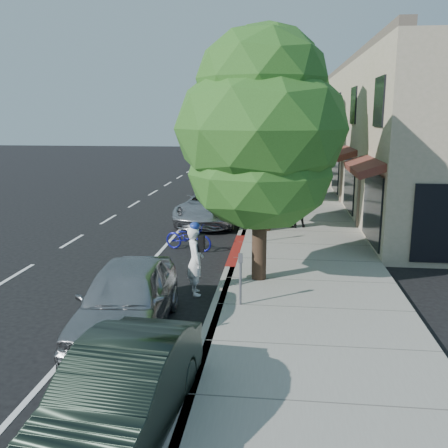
# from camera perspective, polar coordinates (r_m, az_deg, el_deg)

# --- Properties ---
(ground) EXTENTS (120.00, 120.00, 0.00)m
(ground) POSITION_cam_1_polar(r_m,az_deg,el_deg) (15.92, 1.06, -4.36)
(ground) COLOR black
(ground) RESTS_ON ground
(sidewalk) EXTENTS (4.60, 56.00, 0.15)m
(sidewalk) POSITION_cam_1_polar(r_m,az_deg,el_deg) (23.63, 8.47, 1.21)
(sidewalk) COLOR gray
(sidewalk) RESTS_ON ground
(curb) EXTENTS (0.30, 56.00, 0.15)m
(curb) POSITION_cam_1_polar(r_m,az_deg,el_deg) (23.66, 2.90, 1.34)
(curb) COLOR #9E998E
(curb) RESTS_ON ground
(curb_red_segment) EXTENTS (0.32, 4.00, 0.15)m
(curb_red_segment) POSITION_cam_1_polar(r_m,az_deg,el_deg) (16.85, 1.38, -3.15)
(curb_red_segment) COLOR maroon
(curb_red_segment) RESTS_ON ground
(storefront_building) EXTENTS (10.00, 36.00, 7.00)m
(storefront_building) POSITION_cam_1_polar(r_m,az_deg,el_deg) (34.19, 20.61, 9.73)
(storefront_building) COLOR #C4B097
(storefront_building) RESTS_ON ground
(street_tree_0) EXTENTS (4.54, 4.54, 6.83)m
(street_tree_0) POSITION_cam_1_polar(r_m,az_deg,el_deg) (13.20, 4.25, 10.41)
(street_tree_0) COLOR black
(street_tree_0) RESTS_ON ground
(street_tree_1) EXTENTS (4.89, 4.89, 7.93)m
(street_tree_1) POSITION_cam_1_polar(r_m,az_deg,el_deg) (19.20, 5.03, 13.21)
(street_tree_1) COLOR black
(street_tree_1) RESTS_ON ground
(street_tree_2) EXTENTS (4.16, 4.16, 7.67)m
(street_tree_2) POSITION_cam_1_polar(r_m,az_deg,el_deg) (25.19, 5.41, 12.88)
(street_tree_2) COLOR black
(street_tree_2) RESTS_ON ground
(street_tree_3) EXTENTS (4.86, 4.86, 8.10)m
(street_tree_3) POSITION_cam_1_polar(r_m,az_deg,el_deg) (31.19, 5.65, 13.08)
(street_tree_3) COLOR black
(street_tree_3) RESTS_ON ground
(street_tree_4) EXTENTS (3.97, 3.97, 7.12)m
(street_tree_4) POSITION_cam_1_polar(r_m,az_deg,el_deg) (37.19, 5.79, 12.09)
(street_tree_4) COLOR black
(street_tree_4) RESTS_ON ground
(street_tree_5) EXTENTS (5.34, 5.34, 7.82)m
(street_tree_5) POSITION_cam_1_polar(r_m,az_deg,el_deg) (43.19, 5.91, 12.41)
(street_tree_5) COLOR black
(street_tree_5) RESTS_ON ground
(cyclist) EXTENTS (0.61, 0.76, 1.80)m
(cyclist) POSITION_cam_1_polar(r_m,az_deg,el_deg) (12.90, -3.30, -4.21)
(cyclist) COLOR white
(cyclist) RESTS_ON ground
(bicycle) EXTENTS (1.83, 1.07, 0.91)m
(bicycle) POSITION_cam_1_polar(r_m,az_deg,el_deg) (17.23, -4.08, -1.53)
(bicycle) COLOR navy
(bicycle) RESTS_ON ground
(silver_suv) EXTENTS (2.99, 5.52, 1.47)m
(silver_suv) POSITION_cam_1_polar(r_m,az_deg,el_deg) (21.62, -1.30, 2.09)
(silver_suv) COLOR #ABABB0
(silver_suv) RESTS_ON ground
(dark_sedan) EXTENTS (1.98, 4.68, 1.50)m
(dark_sedan) POSITION_cam_1_polar(r_m,az_deg,el_deg) (30.03, 1.72, 4.99)
(dark_sedan) COLOR black
(dark_sedan) RESTS_ON ground
(white_pickup) EXTENTS (2.47, 6.09, 1.77)m
(white_pickup) POSITION_cam_1_polar(r_m,az_deg,el_deg) (33.30, 3.10, 5.92)
(white_pickup) COLOR #BEBEBE
(white_pickup) RESTS_ON ground
(dark_suv_far) EXTENTS (2.58, 5.13, 1.68)m
(dark_suv_far) POSITION_cam_1_polar(r_m,az_deg,el_deg) (37.33, 1.98, 6.55)
(dark_suv_far) COLOR black
(dark_suv_far) RESTS_ON ground
(near_car_a) EXTENTS (2.10, 4.59, 1.53)m
(near_car_a) POSITION_cam_1_polar(r_m,az_deg,el_deg) (10.88, -11.10, -8.37)
(near_car_a) COLOR #9E9FA3
(near_car_a) RESTS_ON ground
(near_car_b) EXTENTS (1.73, 4.25, 1.37)m
(near_car_b) POSITION_cam_1_polar(r_m,az_deg,el_deg) (7.62, -11.78, -18.54)
(near_car_b) COLOR black
(near_car_b) RESTS_ON ground
(pedestrian) EXTENTS (0.99, 0.89, 1.69)m
(pedestrian) POSITION_cam_1_polar(r_m,az_deg,el_deg) (20.21, 8.20, 1.99)
(pedestrian) COLOR black
(pedestrian) RESTS_ON sidewalk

